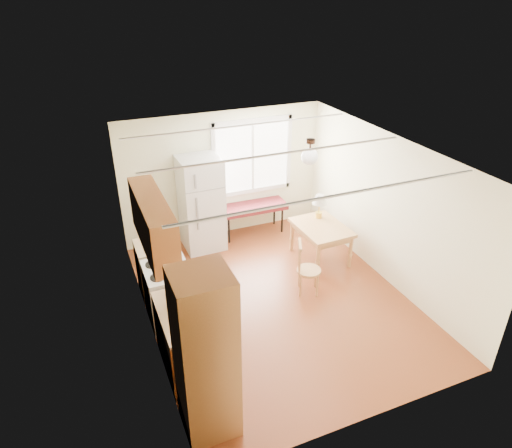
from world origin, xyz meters
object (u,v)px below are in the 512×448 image
dining_table (321,231)px  chair (304,265)px  bench (252,208)px  refrigerator (201,204)px

dining_table → chair: size_ratio=1.22×
bench → chair: bearing=-88.2°
bench → dining_table: dining_table is taller
dining_table → chair: (-0.77, -0.80, -0.06)m
bench → dining_table: 1.59m
bench → chair: 2.19m
bench → refrigerator: bearing=-173.2°
chair → refrigerator: bearing=141.5°
refrigerator → chair: (1.09, -2.09, -0.38)m
bench → chair: chair is taller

